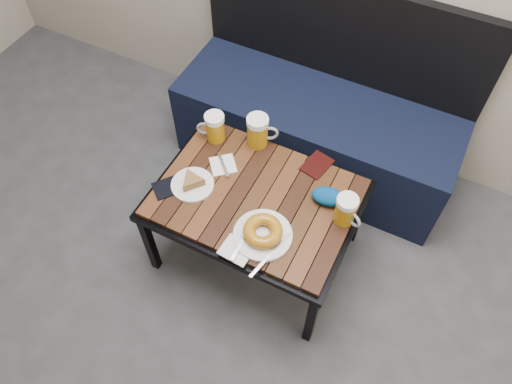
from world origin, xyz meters
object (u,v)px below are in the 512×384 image
at_px(passport_burgundy, 317,165).
at_px(knit_pouch, 328,196).
at_px(beer_mug_centre, 258,131).
at_px(passport_navy, 169,187).
at_px(bench, 317,125).
at_px(beer_mug_left, 214,127).
at_px(cafe_table, 256,202).
at_px(plate_pie, 192,183).
at_px(beer_mug_right, 346,210).
at_px(plate_bagel, 263,233).

height_order(passport_burgundy, knit_pouch, knit_pouch).
distance_m(beer_mug_centre, passport_navy, 0.45).
xyz_separation_m(bench, beer_mug_left, (-0.32, -0.46, 0.27)).
bearing_deg(beer_mug_centre, cafe_table, -91.83).
distance_m(plate_pie, passport_burgundy, 0.54).
bearing_deg(passport_burgundy, beer_mug_right, -33.57).
bearing_deg(bench, cafe_table, -91.77).
distance_m(bench, beer_mug_right, 0.75).
relative_size(bench, passport_burgundy, 10.40).
height_order(beer_mug_left, passport_navy, beer_mug_left).
height_order(bench, beer_mug_centre, bench).
bearing_deg(plate_bagel, beer_mug_left, 138.80).
xyz_separation_m(plate_bagel, passport_navy, (-0.45, 0.04, -0.02)).
height_order(cafe_table, beer_mug_centre, beer_mug_centre).
bearing_deg(beer_mug_centre, bench, 44.09).
height_order(cafe_table, beer_mug_left, beer_mug_left).
relative_size(bench, beer_mug_right, 10.17).
relative_size(cafe_table, beer_mug_right, 6.10).
xyz_separation_m(beer_mug_centre, plate_bagel, (0.23, -0.42, -0.05)).
xyz_separation_m(beer_mug_left, plate_pie, (0.04, -0.27, -0.05)).
distance_m(beer_mug_right, plate_bagel, 0.33).
height_order(beer_mug_centre, plate_pie, beer_mug_centre).
bearing_deg(passport_navy, knit_pouch, 59.32).
relative_size(bench, plate_pie, 7.80).
height_order(beer_mug_right, plate_pie, beer_mug_right).
bearing_deg(plate_bagel, beer_mug_centre, 118.54).
distance_m(beer_mug_right, passport_burgundy, 0.29).
distance_m(plate_pie, passport_navy, 0.10).
bearing_deg(passport_navy, beer_mug_right, 52.59).
relative_size(plate_pie, passport_burgundy, 1.33).
bearing_deg(passport_burgundy, cafe_table, -109.73).
bearing_deg(plate_pie, passport_navy, -148.37).
bearing_deg(plate_bagel, cafe_table, 124.31).
bearing_deg(cafe_table, plate_pie, -164.70).
height_order(beer_mug_left, knit_pouch, beer_mug_left).
relative_size(plate_pie, passport_navy, 1.37).
bearing_deg(plate_pie, passport_burgundy, 38.11).
height_order(beer_mug_right, passport_navy, beer_mug_right).
xyz_separation_m(beer_mug_left, beer_mug_centre, (0.18, 0.06, 0.01)).
bearing_deg(beer_mug_left, beer_mug_right, 145.93).
xyz_separation_m(passport_navy, passport_burgundy, (0.50, 0.38, 0.00)).
distance_m(cafe_table, plate_bagel, 0.21).
bearing_deg(beer_mug_right, beer_mug_centre, -177.69).
bearing_deg(beer_mug_centre, knit_pouch, -47.75).
xyz_separation_m(bench, plate_pie, (-0.28, -0.73, 0.22)).
xyz_separation_m(beer_mug_centre, beer_mug_right, (0.48, -0.21, -0.01)).
xyz_separation_m(passport_burgundy, knit_pouch, (0.11, -0.15, 0.03)).
height_order(passport_navy, knit_pouch, knit_pouch).
bearing_deg(plate_bagel, beer_mug_right, 39.98).
distance_m(beer_mug_left, beer_mug_right, 0.68).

